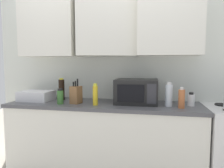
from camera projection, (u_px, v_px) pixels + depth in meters
name	position (u px, v px, depth m)	size (l,w,h in m)	color
wall_back_with_cabinets	(108.00, 47.00, 2.55)	(3.10, 0.56, 2.60)	silver
counter_run	(104.00, 140.00, 2.43)	(2.23, 0.63, 0.90)	white
microwave	(136.00, 91.00, 2.35)	(0.48, 0.37, 0.28)	black
dish_rack	(37.00, 96.00, 2.55)	(0.38, 0.30, 0.12)	silver
knife_block	(76.00, 95.00, 2.35)	(0.13, 0.14, 0.29)	brown
bottle_clear_tall	(169.00, 95.00, 2.18)	(0.08, 0.08, 0.26)	silver
bottle_yellow_mustard	(95.00, 95.00, 2.25)	(0.06, 0.06, 0.24)	gold
bottle_white_jar	(191.00, 100.00, 2.21)	(0.07, 0.07, 0.15)	white
bottle_green_oil	(60.00, 97.00, 2.32)	(0.07, 0.07, 0.18)	#386B2D
bottle_spice_jar	(182.00, 98.00, 2.09)	(0.06, 0.06, 0.22)	#BC6638
bottle_soy_dark	(62.00, 89.00, 2.59)	(0.07, 0.07, 0.28)	black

